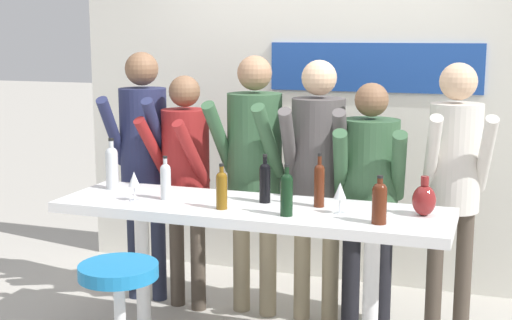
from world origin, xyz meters
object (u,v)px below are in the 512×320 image
at_px(person_far_left, 143,147).
at_px(decorative_vase, 424,200).
at_px(wine_glass_0, 134,180).
at_px(tasting_table, 250,228).
at_px(wine_bottle_4, 265,181).
at_px(wine_bottle_0, 287,192).
at_px(wine_bottle_3, 166,180).
at_px(wine_glass_1, 340,192).
at_px(person_center_right, 369,182).
at_px(wine_bottle_2, 222,188).
at_px(bar_stool, 120,311).
at_px(wine_bottle_1, 379,201).
at_px(person_left, 185,166).
at_px(person_center, 318,162).
at_px(person_right, 454,169).
at_px(wine_bottle_5, 319,183).
at_px(person_center_left, 254,157).
at_px(wine_bottle_6, 112,166).

distance_m(person_far_left, decorative_vase, 2.07).
bearing_deg(wine_glass_0, decorative_vase, 7.15).
relative_size(tasting_table, wine_bottle_4, 8.00).
height_order(wine_bottle_0, wine_bottle_3, wine_bottle_0).
xyz_separation_m(person_far_left, wine_bottle_4, (1.08, -0.53, -0.06)).
xyz_separation_m(wine_bottle_0, wine_glass_1, (0.27, 0.14, -0.01)).
xyz_separation_m(tasting_table, person_center_right, (0.59, 0.56, 0.20)).
bearing_deg(wine_bottle_2, decorative_vase, 11.54).
xyz_separation_m(person_center_right, wine_bottle_4, (-0.53, -0.47, 0.06)).
bearing_deg(wine_bottle_4, wine_glass_1, -13.85).
height_order(bar_stool, person_far_left, person_far_left).
bearing_deg(wine_bottle_4, wine_bottle_1, -19.45).
bearing_deg(person_left, person_center_right, 9.92).
height_order(wine_glass_0, wine_glass_1, same).
height_order(person_center, person_right, person_center).
bearing_deg(wine_bottle_5, person_far_left, 159.43).
distance_m(person_center_left, wine_bottle_4, 0.59).
xyz_separation_m(person_far_left, person_center_right, (1.61, -0.06, -0.13)).
relative_size(wine_bottle_0, wine_bottle_2, 1.10).
distance_m(person_left, wine_glass_0, 0.69).
relative_size(person_center_right, wine_bottle_6, 4.92).
relative_size(wine_bottle_3, decorative_vase, 1.20).
relative_size(tasting_table, wine_bottle_6, 7.03).
distance_m(person_center_right, wine_bottle_6, 1.64).
bearing_deg(wine_bottle_1, wine_bottle_2, 178.58).
bearing_deg(wine_bottle_0, wine_glass_1, 27.16).
bearing_deg(wine_bottle_1, wine_bottle_5, 146.78).
relative_size(wine_glass_0, wine_glass_1, 1.00).
relative_size(person_center_left, wine_glass_1, 10.01).
relative_size(bar_stool, wine_bottle_6, 2.30).
height_order(wine_bottle_2, wine_bottle_4, wine_bottle_4).
bearing_deg(person_center_left, wine_bottle_5, -36.58).
height_order(person_far_left, person_left, person_far_left).
relative_size(person_center_left, decorative_vase, 8.06).
distance_m(tasting_table, wine_bottle_5, 0.48).
distance_m(wine_bottle_4, wine_glass_1, 0.49).
relative_size(wine_bottle_3, wine_bottle_4, 0.92).
bearing_deg(wine_bottle_5, tasting_table, -166.43).
bearing_deg(wine_glass_0, wine_bottle_2, -1.58).
distance_m(person_center, decorative_vase, 0.93).
height_order(person_left, wine_bottle_1, person_left).
bearing_deg(person_right, wine_bottle_1, -123.16).
xyz_separation_m(person_right, wine_glass_1, (-0.56, -0.66, -0.04)).
bearing_deg(wine_bottle_5, person_center_right, 66.17).
bearing_deg(wine_bottle_5, wine_bottle_1, -33.22).
xyz_separation_m(bar_stool, wine_bottle_3, (-0.08, 0.71, 0.55)).
bearing_deg(wine_bottle_6, person_center_left, 32.60).
xyz_separation_m(wine_bottle_1, wine_bottle_5, (-0.39, 0.25, 0.02)).
height_order(wine_bottle_4, decorative_vase, wine_bottle_4).
bearing_deg(person_center_right, wine_bottle_1, -84.79).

